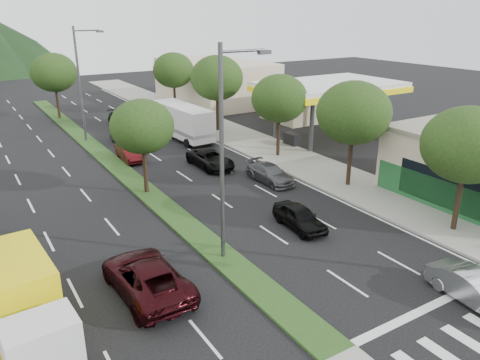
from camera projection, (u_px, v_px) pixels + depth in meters
ground at (339, 356)px, 16.10m from camera, size 160.00×160.00×0.00m
sidewalk_right at (250, 141)px, 42.23m from camera, size 5.00×90.00×0.15m
median at (102, 154)px, 38.45m from camera, size 1.60×56.00×0.12m
gas_canopy at (330, 89)px, 41.49m from camera, size 12.20×8.20×5.25m
bldg_right_far at (215, 82)px, 60.01m from camera, size 10.00×16.00×5.20m
tree_r_a at (467, 145)px, 23.59m from camera, size 4.60×4.60×6.63m
tree_r_b at (354, 113)px, 29.90m from camera, size 4.80×4.80×6.94m
tree_r_c at (279, 99)px, 36.39m from camera, size 4.40×4.40×6.48m
tree_r_d at (217, 78)px, 44.23m from camera, size 5.00×5.00×7.17m
tree_r_e at (173, 70)px, 52.32m from camera, size 4.60×4.60×6.71m
tree_med_near at (142, 127)px, 28.97m from camera, size 4.00×4.00×6.02m
tree_med_far at (54, 72)px, 49.54m from camera, size 4.80×4.80×6.94m
streetlight_near at (226, 146)px, 20.68m from camera, size 2.60×0.25×10.00m
streetlight_mid at (82, 79)px, 40.65m from camera, size 2.60×0.25×10.00m
sedan_silver at (474, 288)px, 18.90m from camera, size 1.66×4.04×1.30m
suv_maroon at (146, 277)px, 19.48m from camera, size 2.68×5.54×1.52m
car_queue_a at (300, 217)px, 25.39m from camera, size 1.76×3.84×1.28m
car_queue_b at (270, 173)px, 32.30m from camera, size 1.81×4.23×1.22m
car_queue_c at (129, 152)px, 37.03m from camera, size 1.58×4.00×1.30m
car_queue_d at (210, 159)px, 35.31m from camera, size 2.20×4.68×1.29m
car_queue_e at (124, 135)px, 41.64m from camera, size 1.77×4.26×1.44m
car_queue_f at (121, 119)px, 48.15m from camera, size 2.10×4.75×1.36m
box_truck at (23, 308)px, 16.22m from camera, size 2.81×6.48×3.13m
motorhome at (182, 121)px, 42.76m from camera, size 2.87×8.20×3.11m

